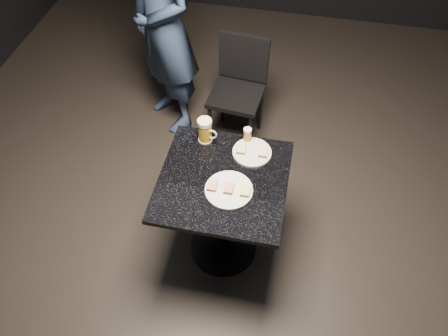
# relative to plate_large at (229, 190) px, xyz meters

# --- Properties ---
(floor) EXTENTS (6.00, 6.00, 0.00)m
(floor) POSITION_rel_plate_large_xyz_m (-0.05, 0.07, -0.76)
(floor) COLOR black
(floor) RESTS_ON ground
(plate_large) EXTENTS (0.26, 0.26, 0.01)m
(plate_large) POSITION_rel_plate_large_xyz_m (0.00, 0.00, 0.00)
(plate_large) COLOR white
(plate_large) RESTS_ON table
(plate_small) EXTENTS (0.22, 0.22, 0.01)m
(plate_small) POSITION_rel_plate_large_xyz_m (0.08, 0.29, 0.00)
(plate_small) COLOR silver
(plate_small) RESTS_ON table
(patron) EXTENTS (0.76, 0.76, 1.78)m
(patron) POSITION_rel_plate_large_xyz_m (-0.72, 1.23, 0.13)
(patron) COLOR navy
(patron) RESTS_ON floor
(table) EXTENTS (0.70, 0.70, 0.75)m
(table) POSITION_rel_plate_large_xyz_m (-0.05, 0.07, -0.25)
(table) COLOR black
(table) RESTS_ON floor
(beer_mug) EXTENTS (0.12, 0.08, 0.16)m
(beer_mug) POSITION_rel_plate_large_xyz_m (-0.21, 0.34, 0.07)
(beer_mug) COLOR silver
(beer_mug) RESTS_ON table
(beer_tumbler) EXTENTS (0.05, 0.05, 0.10)m
(beer_tumbler) POSITION_rel_plate_large_xyz_m (0.03, 0.38, 0.04)
(beer_tumbler) COLOR silver
(beer_tumbler) RESTS_ON table
(chair) EXTENTS (0.41, 0.41, 0.86)m
(chair) POSITION_rel_plate_large_xyz_m (-0.15, 1.16, -0.26)
(chair) COLOR black
(chair) RESTS_ON floor
(canapes_on_plate_large) EXTENTS (0.23, 0.07, 0.02)m
(canapes_on_plate_large) POSITION_rel_plate_large_xyz_m (-0.00, 0.00, 0.02)
(canapes_on_plate_large) COLOR #4C3521
(canapes_on_plate_large) RESTS_ON plate_large
(canapes_on_plate_small) EXTENTS (0.17, 0.07, 0.02)m
(canapes_on_plate_small) POSITION_rel_plate_large_xyz_m (0.08, 0.29, 0.02)
(canapes_on_plate_small) COLOR #4C3521
(canapes_on_plate_small) RESTS_ON plate_small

